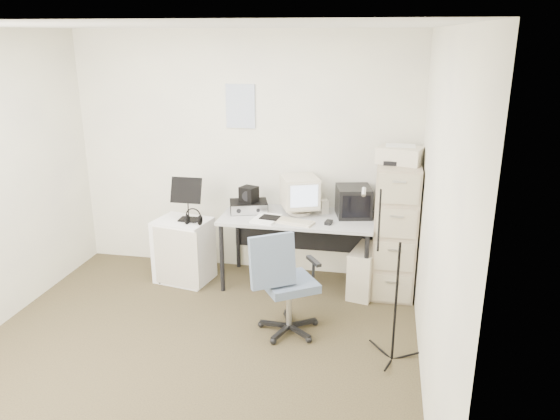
% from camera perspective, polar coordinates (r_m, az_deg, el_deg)
% --- Properties ---
extents(floor, '(3.60, 3.60, 0.01)m').
position_cam_1_polar(floor, '(4.58, -9.37, -14.71)').
color(floor, '#30281C').
rests_on(floor, ground).
extents(ceiling, '(3.60, 3.60, 0.01)m').
position_cam_1_polar(ceiling, '(3.87, -11.33, 18.36)').
color(ceiling, white).
rests_on(ceiling, ground).
extents(wall_back, '(3.60, 0.02, 2.50)m').
position_cam_1_polar(wall_back, '(5.71, -3.81, 5.79)').
color(wall_back, '#F6F3CE').
rests_on(wall_back, ground).
extents(wall_front, '(3.60, 0.02, 2.50)m').
position_cam_1_polar(wall_front, '(2.59, -24.80, -11.51)').
color(wall_front, '#F6F3CE').
rests_on(wall_front, ground).
extents(wall_right, '(0.02, 3.60, 2.50)m').
position_cam_1_polar(wall_right, '(3.81, 15.95, -1.16)').
color(wall_right, '#F6F3CE').
rests_on(wall_right, ground).
extents(wall_calendar, '(0.30, 0.02, 0.44)m').
position_cam_1_polar(wall_calendar, '(5.62, -4.15, 10.76)').
color(wall_calendar, white).
rests_on(wall_calendar, wall_back).
extents(filing_cabinet, '(0.40, 0.60, 1.30)m').
position_cam_1_polar(filing_cabinet, '(5.39, 11.93, -1.97)').
color(filing_cabinet, gray).
rests_on(filing_cabinet, floor).
extents(printer, '(0.46, 0.37, 0.15)m').
position_cam_1_polar(printer, '(5.20, 12.44, 5.63)').
color(printer, beige).
rests_on(printer, filing_cabinet).
extents(desk, '(1.50, 0.70, 0.73)m').
position_cam_1_polar(desk, '(5.52, 1.81, -4.25)').
color(desk, '#B3B3B2').
rests_on(desk, floor).
extents(crt_monitor, '(0.45, 0.46, 0.38)m').
position_cam_1_polar(crt_monitor, '(5.43, 2.08, 1.55)').
color(crt_monitor, beige).
rests_on(crt_monitor, desk).
extents(crt_tv, '(0.39, 0.40, 0.30)m').
position_cam_1_polar(crt_tv, '(5.41, 7.69, 0.90)').
color(crt_tv, black).
rests_on(crt_tv, desk).
extents(desk_speaker, '(0.10, 0.10, 0.14)m').
position_cam_1_polar(desk_speaker, '(5.47, 4.63, 0.35)').
color(desk_speaker, beige).
rests_on(desk_speaker, desk).
extents(keyboard, '(0.46, 0.26, 0.02)m').
position_cam_1_polar(keyboard, '(5.20, 1.17, -1.20)').
color(keyboard, beige).
rests_on(keyboard, desk).
extents(mouse, '(0.08, 0.11, 0.03)m').
position_cam_1_polar(mouse, '(5.19, 5.11, -1.29)').
color(mouse, black).
rests_on(mouse, desk).
extents(radio_receiver, '(0.44, 0.37, 0.11)m').
position_cam_1_polar(radio_receiver, '(5.53, -3.29, 0.38)').
color(radio_receiver, black).
rests_on(radio_receiver, desk).
extents(radio_speaker, '(0.20, 0.19, 0.16)m').
position_cam_1_polar(radio_speaker, '(5.48, -3.27, 1.65)').
color(radio_speaker, black).
rests_on(radio_speaker, radio_receiver).
extents(papers, '(0.27, 0.34, 0.02)m').
position_cam_1_polar(papers, '(5.29, -1.45, -0.91)').
color(papers, white).
rests_on(papers, desk).
extents(pc_tower, '(0.33, 0.54, 0.47)m').
position_cam_1_polar(pc_tower, '(5.44, 8.86, -6.30)').
color(pc_tower, beige).
rests_on(pc_tower, floor).
extents(office_chair, '(0.74, 0.74, 0.93)m').
position_cam_1_polar(office_chair, '(4.61, 0.96, -7.51)').
color(office_chair, slate).
rests_on(office_chair, floor).
extents(side_cart, '(0.60, 0.51, 0.65)m').
position_cam_1_polar(side_cart, '(5.71, -10.01, -4.15)').
color(side_cart, white).
rests_on(side_cart, floor).
extents(music_stand, '(0.32, 0.19, 0.46)m').
position_cam_1_polar(music_stand, '(5.52, -9.63, 1.19)').
color(music_stand, black).
rests_on(music_stand, side_cart).
extents(headphones, '(0.21, 0.21, 0.03)m').
position_cam_1_polar(headphones, '(5.44, -9.03, -0.92)').
color(headphones, black).
rests_on(headphones, side_cart).
extents(mic_stand, '(0.02, 0.02, 1.29)m').
position_cam_1_polar(mic_stand, '(4.25, 12.15, -7.61)').
color(mic_stand, black).
rests_on(mic_stand, floor).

